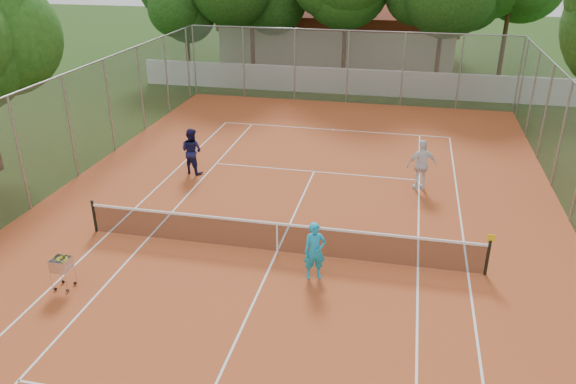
% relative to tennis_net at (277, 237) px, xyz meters
% --- Properties ---
extents(ground, '(120.00, 120.00, 0.00)m').
position_rel_tennis_net_xyz_m(ground, '(0.00, 0.00, -0.51)').
color(ground, '#1A330E').
rests_on(ground, ground).
extents(court_pad, '(18.00, 34.00, 0.02)m').
position_rel_tennis_net_xyz_m(court_pad, '(0.00, 0.00, -0.50)').
color(court_pad, '#AF4B22').
rests_on(court_pad, ground).
extents(court_lines, '(10.98, 23.78, 0.01)m').
position_rel_tennis_net_xyz_m(court_lines, '(0.00, 0.00, -0.49)').
color(court_lines, white).
rests_on(court_lines, court_pad).
extents(tennis_net, '(11.88, 0.10, 0.98)m').
position_rel_tennis_net_xyz_m(tennis_net, '(0.00, 0.00, 0.00)').
color(tennis_net, black).
rests_on(tennis_net, court_pad).
extents(perimeter_fence, '(18.00, 34.00, 4.00)m').
position_rel_tennis_net_xyz_m(perimeter_fence, '(0.00, 0.00, 1.49)').
color(perimeter_fence, slate).
rests_on(perimeter_fence, ground).
extents(boundary_wall, '(26.00, 0.30, 1.50)m').
position_rel_tennis_net_xyz_m(boundary_wall, '(0.00, 19.00, 0.24)').
color(boundary_wall, white).
rests_on(boundary_wall, ground).
extents(clubhouse, '(16.40, 9.00, 4.40)m').
position_rel_tennis_net_xyz_m(clubhouse, '(-2.00, 29.00, 1.69)').
color(clubhouse, beige).
rests_on(clubhouse, ground).
extents(tropical_trees, '(29.00, 19.00, 10.00)m').
position_rel_tennis_net_xyz_m(tropical_trees, '(0.00, 22.00, 4.49)').
color(tropical_trees, '#11340D').
rests_on(tropical_trees, ground).
extents(player_near, '(0.70, 0.59, 1.65)m').
position_rel_tennis_net_xyz_m(player_near, '(1.31, -1.14, 0.34)').
color(player_near, '#18A1D4').
rests_on(player_near, court_pad).
extents(player_far_left, '(1.05, 0.92, 1.83)m').
position_rel_tennis_net_xyz_m(player_far_left, '(-4.70, 5.29, 0.42)').
color(player_far_left, '#171745').
rests_on(player_far_left, court_pad).
extents(player_far_right, '(1.21, 0.81, 1.92)m').
position_rel_tennis_net_xyz_m(player_far_right, '(4.12, 5.57, 0.47)').
color(player_far_right, white).
rests_on(player_far_right, court_pad).
extents(ball_hopper, '(0.52, 0.52, 0.98)m').
position_rel_tennis_net_xyz_m(ball_hopper, '(-5.10, -3.07, 0.00)').
color(ball_hopper, '#B8B7BF').
rests_on(ball_hopper, court_pad).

